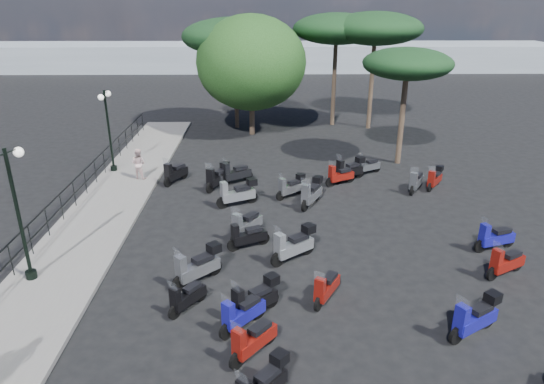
{
  "coord_description": "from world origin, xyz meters",
  "views": [
    {
      "loc": [
        0.14,
        -15.33,
        8.36
      ],
      "look_at": [
        0.44,
        2.29,
        1.2
      ],
      "focal_mm": 32.0,
      "sensor_mm": 36.0,
      "label": 1
    }
  ],
  "objects_px": {
    "scooter_20": "(368,166)",
    "scooter_24": "(495,238)",
    "scooter_11": "(242,314)",
    "scooter_9": "(218,177)",
    "scooter_14": "(291,187)",
    "pine_0": "(337,29)",
    "scooter_25": "(416,182)",
    "pine_2": "(235,37)",
    "scooter_2": "(198,267)",
    "scooter_7": "(246,225)",
    "scooter_18": "(311,193)",
    "broadleaf_tree": "(251,63)",
    "lamp_post_1": "(17,207)",
    "scooter_26": "(435,179)",
    "scooter_16": "(475,318)",
    "pine_3": "(407,64)",
    "pedestrian_far": "(138,164)",
    "scooter_6": "(255,299)",
    "lamp_post_2": "(108,126)",
    "scooter_13": "(294,245)",
    "scooter_4": "(236,174)",
    "pine_1": "(376,29)",
    "scooter_5": "(253,341)",
    "scooter_23": "(506,263)",
    "scooter_1": "(187,297)",
    "scooter_8": "(238,193)",
    "scooter_17": "(326,288)",
    "scooter_12": "(247,237)",
    "scooter_19": "(349,170)",
    "scooter_15": "(340,176)"
  },
  "relations": [
    {
      "from": "scooter_14",
      "to": "pine_0",
      "type": "bearing_deg",
      "value": -54.5
    },
    {
      "from": "scooter_7",
      "to": "scooter_13",
      "type": "bearing_deg",
      "value": 169.37
    },
    {
      "from": "scooter_1",
      "to": "scooter_25",
      "type": "xyz_separation_m",
      "value": [
        9.16,
        8.92,
        0.05
      ]
    },
    {
      "from": "scooter_12",
      "to": "scooter_19",
      "type": "height_order",
      "value": "scooter_19"
    },
    {
      "from": "scooter_4",
      "to": "scooter_26",
      "type": "xyz_separation_m",
      "value": [
        9.3,
        -0.75,
        -0.02
      ]
    },
    {
      "from": "scooter_5",
      "to": "scooter_26",
      "type": "distance_m",
      "value": 13.95
    },
    {
      "from": "scooter_6",
      "to": "scooter_15",
      "type": "relative_size",
      "value": 0.97
    },
    {
      "from": "scooter_9",
      "to": "scooter_16",
      "type": "bearing_deg",
      "value": 153.35
    },
    {
      "from": "scooter_11",
      "to": "scooter_16",
      "type": "distance_m",
      "value": 6.12
    },
    {
      "from": "scooter_4",
      "to": "scooter_12",
      "type": "relative_size",
      "value": 1.02
    },
    {
      "from": "scooter_9",
      "to": "scooter_17",
      "type": "distance_m",
      "value": 9.92
    },
    {
      "from": "pedestrian_far",
      "to": "scooter_6",
      "type": "xyz_separation_m",
      "value": [
        5.74,
        -10.77,
        -0.36
      ]
    },
    {
      "from": "pine_0",
      "to": "scooter_7",
      "type": "bearing_deg",
      "value": -107.81
    },
    {
      "from": "scooter_9",
      "to": "scooter_20",
      "type": "relative_size",
      "value": 1.19
    },
    {
      "from": "scooter_23",
      "to": "scooter_26",
      "type": "relative_size",
      "value": 1.16
    },
    {
      "from": "pedestrian_far",
      "to": "pine_1",
      "type": "height_order",
      "value": "pine_1"
    },
    {
      "from": "scooter_2",
      "to": "scooter_7",
      "type": "relative_size",
      "value": 0.95
    },
    {
      "from": "scooter_11",
      "to": "scooter_9",
      "type": "bearing_deg",
      "value": -38.41
    },
    {
      "from": "pine_1",
      "to": "scooter_1",
      "type": "bearing_deg",
      "value": -114.49
    },
    {
      "from": "scooter_9",
      "to": "pine_2",
      "type": "xyz_separation_m",
      "value": [
        0.34,
        11.23,
        5.39
      ]
    },
    {
      "from": "scooter_25",
      "to": "pine_1",
      "type": "distance_m",
      "value": 12.96
    },
    {
      "from": "scooter_19",
      "to": "scooter_24",
      "type": "distance_m",
      "value": 8.07
    },
    {
      "from": "scooter_8",
      "to": "scooter_18",
      "type": "distance_m",
      "value": 3.14
    },
    {
      "from": "lamp_post_2",
      "to": "pine_3",
      "type": "height_order",
      "value": "pine_3"
    },
    {
      "from": "pine_1",
      "to": "pine_2",
      "type": "height_order",
      "value": "pine_1"
    },
    {
      "from": "scooter_6",
      "to": "scooter_11",
      "type": "distance_m",
      "value": 0.66
    },
    {
      "from": "scooter_8",
      "to": "scooter_12",
      "type": "distance_m",
      "value": 3.81
    },
    {
      "from": "scooter_2",
      "to": "scooter_20",
      "type": "height_order",
      "value": "scooter_2"
    },
    {
      "from": "pedestrian_far",
      "to": "scooter_4",
      "type": "height_order",
      "value": "pedestrian_far"
    },
    {
      "from": "scooter_9",
      "to": "scooter_18",
      "type": "height_order",
      "value": "scooter_18"
    },
    {
      "from": "pedestrian_far",
      "to": "scooter_8",
      "type": "relative_size",
      "value": 0.85
    },
    {
      "from": "scooter_18",
      "to": "scooter_24",
      "type": "height_order",
      "value": "scooter_18"
    },
    {
      "from": "scooter_18",
      "to": "broadleaf_tree",
      "type": "distance_m",
      "value": 12.59
    },
    {
      "from": "scooter_20",
      "to": "scooter_24",
      "type": "height_order",
      "value": "scooter_24"
    },
    {
      "from": "pine_1",
      "to": "lamp_post_2",
      "type": "bearing_deg",
      "value": -149.04
    },
    {
      "from": "pedestrian_far",
      "to": "scooter_14",
      "type": "bearing_deg",
      "value": -179.67
    },
    {
      "from": "scooter_4",
      "to": "scooter_13",
      "type": "height_order",
      "value": "scooter_13"
    },
    {
      "from": "scooter_24",
      "to": "pine_1",
      "type": "height_order",
      "value": "pine_1"
    },
    {
      "from": "scooter_25",
      "to": "pine_2",
      "type": "bearing_deg",
      "value": -22.41
    },
    {
      "from": "scooter_16",
      "to": "pine_3",
      "type": "distance_m",
      "value": 15.08
    },
    {
      "from": "lamp_post_2",
      "to": "scooter_9",
      "type": "height_order",
      "value": "lamp_post_2"
    },
    {
      "from": "lamp_post_2",
      "to": "scooter_24",
      "type": "xyz_separation_m",
      "value": [
        15.69,
        -8.26,
        -1.98
      ]
    },
    {
      "from": "scooter_25",
      "to": "pine_0",
      "type": "relative_size",
      "value": 0.2
    },
    {
      "from": "scooter_11",
      "to": "pine_1",
      "type": "xyz_separation_m",
      "value": [
        7.7,
        21.31,
        5.95
      ]
    },
    {
      "from": "lamp_post_1",
      "to": "scooter_26",
      "type": "height_order",
      "value": "lamp_post_1"
    },
    {
      "from": "scooter_2",
      "to": "scooter_23",
      "type": "height_order",
      "value": "scooter_2"
    },
    {
      "from": "scooter_5",
      "to": "pine_0",
      "type": "relative_size",
      "value": 0.18
    },
    {
      "from": "scooter_12",
      "to": "scooter_24",
      "type": "xyz_separation_m",
      "value": [
        8.69,
        -0.29,
        0.02
      ]
    },
    {
      "from": "scooter_7",
      "to": "pine_0",
      "type": "bearing_deg",
      "value": -72.75
    },
    {
      "from": "scooter_12",
      "to": "pine_2",
      "type": "bearing_deg",
      "value": -21.12
    }
  ]
}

